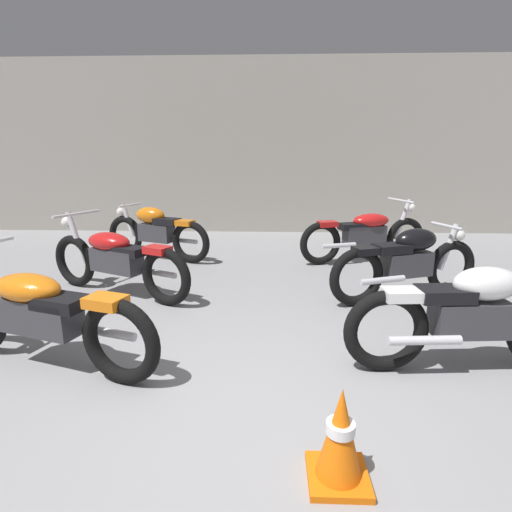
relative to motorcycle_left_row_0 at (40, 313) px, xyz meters
name	(u,v)px	position (x,y,z in m)	size (l,w,h in m)	color
ground_plane	(242,427)	(1.66, -0.71, -0.45)	(60.00, 60.00, 0.00)	gray
back_wall	(264,148)	(1.66, 5.99, 1.35)	(13.42, 0.24, 3.60)	#9E998E
motorcycle_left_row_0	(40,313)	(0.00, 0.00, 0.00)	(2.10, 0.90, 0.97)	black
motorcycle_left_row_1	(116,259)	(-0.04, 1.71, 0.00)	(2.01, 1.09, 0.97)	black
motorcycle_left_row_2	(156,231)	(-0.04, 3.45, 0.01)	(1.87, 0.84, 0.88)	black
motorcycle_right_row_0	(471,315)	(3.39, 0.07, 0.01)	(1.97, 0.49, 0.88)	black
motorcycle_right_row_1	(407,262)	(3.41, 1.67, 0.01)	(1.89, 0.79, 0.88)	black
motorcycle_right_row_2	(365,233)	(3.31, 3.42, 0.00)	(2.10, 0.90, 0.97)	black
traffic_cone	(340,437)	(2.19, -1.11, -0.19)	(0.32, 0.32, 0.54)	orange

